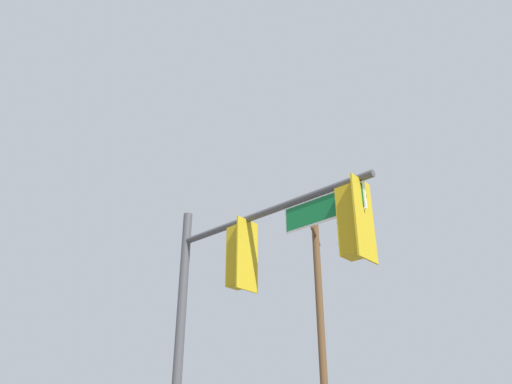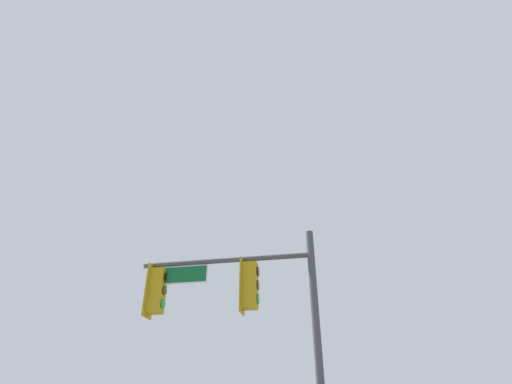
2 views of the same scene
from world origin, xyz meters
The scene contains 1 object.
signal_pole_near centered at (-5.90, -6.45, 4.01)m, with size 4.33×0.82×5.65m.
Camera 2 is at (-7.01, 2.88, 1.48)m, focal length 28.00 mm.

